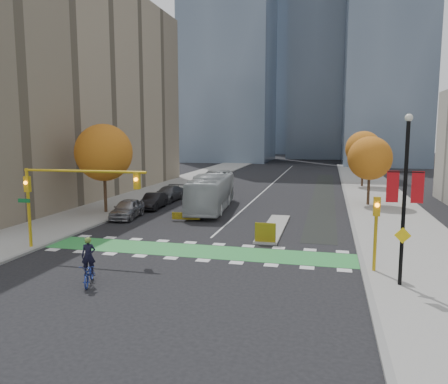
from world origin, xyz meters
The scene contains 26 objects.
ground centered at (0.00, 0.00, 0.00)m, with size 300.00×300.00×0.00m, color black.
sidewalk_west centered at (-13.50, 20.00, 0.07)m, with size 7.00×120.00×0.15m, color gray.
sidewalk_east centered at (13.50, 20.00, 0.07)m, with size 7.00×120.00×0.15m, color gray.
curb_west centered at (-10.00, 20.00, 0.07)m, with size 0.30×120.00×0.16m, color gray.
curb_east centered at (10.00, 20.00, 0.07)m, with size 0.30×120.00×0.16m, color gray.
bike_crossing centered at (0.00, 1.50, 0.01)m, with size 20.00×3.00×0.01m, color green.
centre_line centered at (0.00, 40.00, 0.01)m, with size 0.15×70.00×0.01m, color silver.
bike_lane_paint centered at (7.50, 30.00, 0.01)m, with size 2.50×50.00×0.01m, color black.
median_island centered at (4.00, 9.00, 0.08)m, with size 1.60×10.00×0.16m, color gray.
hazard_board centered at (4.00, 4.20, 0.80)m, with size 1.40×0.12×1.30m, color yellow.
building_west centered at (-24.00, 22.00, 12.50)m, with size 16.00×44.00×25.00m, color gray.
tower_nw centered at (-18.00, 90.00, 35.00)m, with size 22.00×22.00×70.00m, color #47566B.
tower_nc centered at (6.00, 110.00, 45.00)m, with size 20.00×20.00×90.00m, color #47566B.
tower_ne centered at (20.00, 85.00, 30.00)m, with size 18.00×24.00×60.00m, color #47566B.
tower_far centered at (-4.00, 140.00, 40.00)m, with size 26.00×26.00×80.00m, color #47566B.
tree_west centered at (-12.00, 12.00, 5.62)m, with size 5.20×5.20×8.22m.
tree_east_near centered at (12.00, 22.00, 4.86)m, with size 4.40×4.40×7.08m.
tree_east_far centered at (12.50, 38.00, 5.24)m, with size 4.80×4.80×7.65m.
traffic_signal_west centered at (-7.93, -0.51, 4.03)m, with size 8.53×0.56×5.20m.
traffic_signal_east centered at (10.50, -0.51, 2.73)m, with size 0.35×0.43×4.10m.
banner_lamppost centered at (11.50, -2.50, 4.61)m, with size 1.65×0.36×8.28m.
cyclist centered at (-3.28, -5.64, 0.80)m, with size 1.39×2.19×2.39m.
bus centered at (-2.97, 16.19, 1.74)m, with size 2.92×12.50×3.48m, color #ABB2B3.
parked_car_a centered at (-9.00, 10.31, 0.84)m, with size 1.97×4.91×1.67m, color #98989D.
parked_car_b centered at (-8.65, 15.31, 0.76)m, with size 1.62×4.63×1.53m, color black.
parked_car_c centered at (-9.00, 20.31, 0.80)m, with size 2.24×5.51×1.60m, color #525357.
Camera 1 is at (7.99, -24.19, 7.42)m, focal length 35.00 mm.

